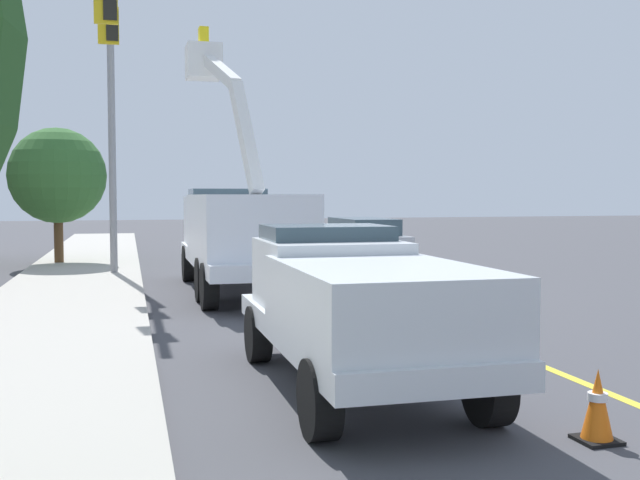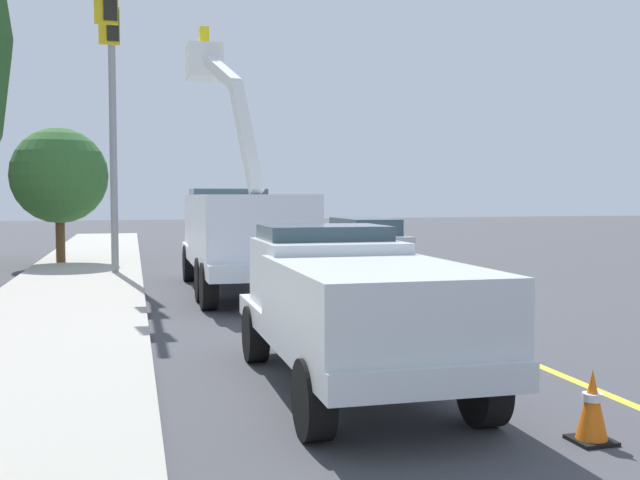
% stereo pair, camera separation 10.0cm
% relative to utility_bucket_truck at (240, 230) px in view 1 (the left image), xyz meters
% --- Properties ---
extents(ground, '(120.00, 120.00, 0.00)m').
position_rel_utility_bucket_truck_xyz_m(ground, '(-0.91, -3.02, -1.61)').
color(ground, '#47474C').
extents(sidewalk_far_side, '(60.08, 5.35, 0.12)m').
position_rel_utility_bucket_truck_xyz_m(sidewalk_far_side, '(-0.70, 4.26, -1.55)').
color(sidewalk_far_side, '#B2ADA3').
rests_on(sidewalk_far_side, ground).
extents(lane_centre_stripe, '(49.98, 1.62, 0.01)m').
position_rel_utility_bucket_truck_xyz_m(lane_centre_stripe, '(-0.91, -3.02, -1.60)').
color(lane_centre_stripe, yellow).
rests_on(lane_centre_stripe, ground).
extents(utility_bucket_truck, '(8.27, 2.78, 6.95)m').
position_rel_utility_bucket_truck_xyz_m(utility_bucket_truck, '(0.00, 0.00, 0.00)').
color(utility_bucket_truck, white).
rests_on(utility_bucket_truck, ground).
extents(service_pickup_truck, '(5.66, 2.32, 2.06)m').
position_rel_utility_bucket_truck_xyz_m(service_pickup_truck, '(-10.08, 0.28, -0.49)').
color(service_pickup_truck, silver).
rests_on(service_pickup_truck, ground).
extents(passing_minivan, '(4.85, 2.06, 1.69)m').
position_rel_utility_bucket_truck_xyz_m(passing_minivan, '(5.79, -5.48, -0.63)').
color(passing_minivan, silver).
rests_on(passing_minivan, ground).
extents(traffic_cone_leading, '(0.40, 0.40, 0.75)m').
position_rel_utility_bucket_truck_xyz_m(traffic_cone_leading, '(-12.71, -1.41, -1.24)').
color(traffic_cone_leading, black).
rests_on(traffic_cone_leading, ground).
extents(traffic_cone_mid_front, '(0.40, 0.40, 0.77)m').
position_rel_utility_bucket_truck_xyz_m(traffic_cone_mid_front, '(-6.51, -1.50, -1.23)').
color(traffic_cone_mid_front, black).
rests_on(traffic_cone_mid_front, ground).
extents(traffic_cone_mid_rear, '(0.40, 0.40, 0.82)m').
position_rel_utility_bucket_truck_xyz_m(traffic_cone_mid_rear, '(-1.68, -1.89, -1.20)').
color(traffic_cone_mid_rear, black).
rests_on(traffic_cone_mid_rear, ground).
extents(traffic_cone_trailing, '(0.40, 0.40, 0.84)m').
position_rel_utility_bucket_truck_xyz_m(traffic_cone_trailing, '(3.86, -2.25, -1.19)').
color(traffic_cone_trailing, black).
rests_on(traffic_cone_trailing, ground).
extents(traffic_signal_mast, '(6.25, 0.64, 8.79)m').
position_rel_utility_bucket_truck_xyz_m(traffic_signal_mast, '(3.07, 3.14, 4.21)').
color(traffic_signal_mast, gray).
rests_on(traffic_signal_mast, ground).
extents(street_tree_right, '(3.39, 3.39, 4.90)m').
position_rel_utility_bucket_truck_xyz_m(street_tree_right, '(8.87, 4.95, 1.58)').
color(street_tree_right, brown).
rests_on(street_tree_right, ground).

